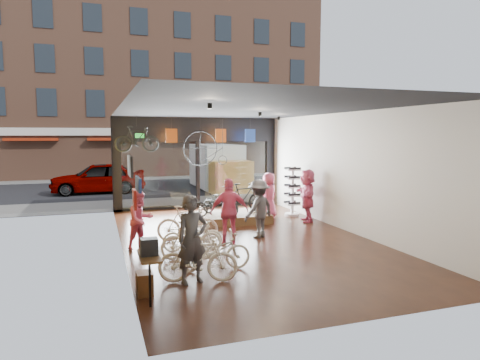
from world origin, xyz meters
name	(u,v)px	position (x,y,z in m)	size (l,w,h in m)	color
ground_plane	(244,239)	(0.00, 0.00, -0.02)	(7.00, 12.00, 0.04)	black
ceiling	(244,109)	(0.00, 0.00, 3.82)	(7.00, 12.00, 0.04)	black
wall_left	(119,179)	(-3.52, 0.00, 1.90)	(0.04, 12.00, 3.80)	olive
wall_right	(348,172)	(3.52, 0.00, 1.90)	(0.04, 12.00, 3.80)	beige
wall_back	(367,209)	(0.00, -6.02, 1.90)	(7.00, 0.04, 3.80)	beige
storefront	(198,163)	(0.00, 6.00, 1.90)	(7.00, 0.26, 3.80)	black
exit_sign	(140,136)	(-2.40, 5.88, 3.05)	(0.35, 0.06, 0.18)	#198C26
street_road	(166,184)	(0.00, 15.00, -0.01)	(30.00, 18.00, 0.02)	black
sidewalk_near	(192,201)	(0.00, 7.20, 0.06)	(30.00, 2.40, 0.12)	slate
sidewalk_far	(157,177)	(0.00, 19.00, 0.06)	(30.00, 2.00, 0.12)	slate
opposite_building	(150,83)	(0.00, 21.50, 7.00)	(26.00, 5.00, 14.00)	brown
street_car	(98,178)	(-4.02, 12.00, 0.82)	(1.94, 4.83, 1.64)	gray
box_truck	(221,168)	(2.46, 11.00, 1.27)	(2.14, 6.43, 2.53)	silver
floor_bike_1	(198,259)	(-2.15, -3.26, 0.50)	(0.47, 1.67, 1.00)	silver
floor_bike_2	(214,251)	(-1.62, -2.60, 0.44)	(0.59, 1.69, 0.89)	silver
floor_bike_3	(192,239)	(-1.88, -1.44, 0.48)	(0.45, 1.60, 0.96)	silver
floor_bike_4	(193,235)	(-1.72, -0.82, 0.42)	(0.56, 1.60, 0.84)	silver
floor_bike_5	(188,224)	(-1.64, 0.22, 0.53)	(0.50, 1.76, 1.06)	silver
display_platform	(233,217)	(0.47, 2.56, 0.15)	(2.40, 1.80, 0.30)	#4C3A1F
display_bike_left	(215,205)	(-0.32, 1.99, 0.71)	(0.55, 1.56, 0.82)	black
display_bike_mid	(244,198)	(0.88, 2.56, 0.83)	(0.50, 1.78, 1.07)	black
display_bike_right	(220,199)	(0.14, 3.10, 0.73)	(0.58, 1.65, 0.87)	black
customer_0	(192,239)	(-2.26, -3.24, 0.93)	(0.68, 0.44, 1.85)	#3F3F44
customer_1	(141,220)	(-3.00, -0.14, 0.79)	(0.77, 0.60, 1.59)	#CC4C72
customer_2	(229,211)	(-0.58, -0.43, 0.94)	(1.10, 0.46, 1.87)	#CC4C72
customer_3	(259,209)	(0.49, 0.04, 0.88)	(1.13, 0.65, 1.75)	#3F3F44
customer_4	(269,196)	(1.92, 2.70, 0.85)	(0.83, 0.54, 1.70)	#CC4C72
customer_5	(307,195)	(3.00, 1.75, 0.94)	(1.74, 0.55, 1.87)	#CC4C72
sunglasses_rack	(292,191)	(2.95, 2.87, 0.94)	(0.56, 0.46, 1.89)	white
wall_merch	(138,228)	(-3.38, -3.50, 1.30)	(0.40, 2.40, 2.60)	navy
penny_farthing	(208,150)	(0.14, 4.82, 2.50)	(1.74, 0.06, 1.39)	black
hung_bike	(137,139)	(-2.66, 4.20, 2.93)	(0.45, 1.58, 0.95)	black
jersey_left	(172,136)	(-1.22, 5.20, 3.05)	(0.45, 0.03, 0.55)	#CC5919
jersey_mid	(221,136)	(0.80, 5.20, 3.05)	(0.45, 0.03, 0.55)	#CC5919
jersey_right	(250,136)	(2.09, 5.20, 3.05)	(0.45, 0.03, 0.55)	#1E3F99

